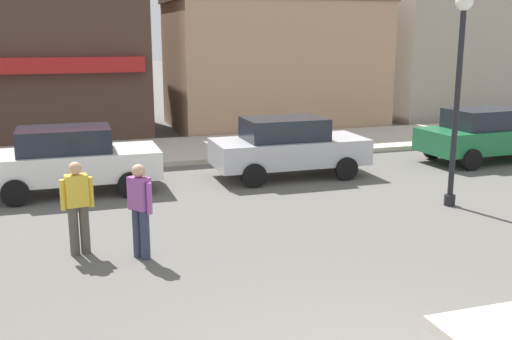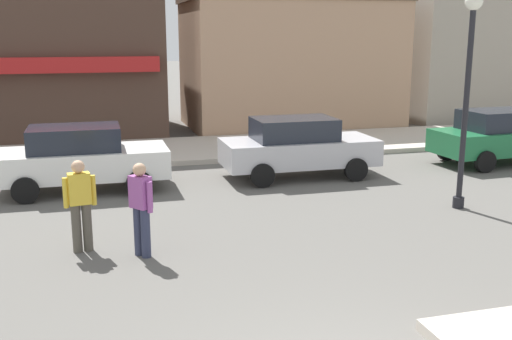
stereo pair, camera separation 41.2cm
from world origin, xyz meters
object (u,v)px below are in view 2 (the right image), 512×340
parked_car_third (502,136)px  pedestrian_crossing_far (80,203)px  parked_car_second (298,146)px  lamp_post (469,70)px  parked_car_nearest (81,157)px  pedestrian_crossing_near (141,207)px

parked_car_third → pedestrian_crossing_far: bearing=-160.0°
parked_car_second → pedestrian_crossing_far: 6.89m
lamp_post → parked_car_nearest: size_ratio=1.13×
lamp_post → pedestrian_crossing_near: lamp_post is taller
pedestrian_crossing_far → parked_car_second: bearing=38.1°
parked_car_nearest → pedestrian_crossing_near: size_ratio=2.49×
lamp_post → parked_car_nearest: (-7.84, 3.71, -2.15)m
parked_car_second → pedestrian_crossing_far: (-5.43, -4.25, 0.06)m
pedestrian_crossing_near → parked_car_nearest: bearing=101.8°
parked_car_nearest → parked_car_third: size_ratio=0.98×
lamp_post → pedestrian_crossing_near: (-6.84, -1.08, -2.09)m
parked_car_third → pedestrian_crossing_near: size_ratio=2.53×
parked_car_nearest → pedestrian_crossing_far: (0.02, -4.29, 0.06)m
lamp_post → pedestrian_crossing_far: size_ratio=2.82×
parked_car_nearest → parked_car_second: size_ratio=1.00×
lamp_post → pedestrian_crossing_far: (-7.81, -0.58, -2.09)m
lamp_post → parked_car_nearest: 8.93m
parked_car_second → pedestrian_crossing_near: (-4.45, -4.75, 0.06)m
pedestrian_crossing_near → pedestrian_crossing_far: 1.10m
parked_car_third → pedestrian_crossing_near: bearing=-156.0°
parked_car_second → parked_car_nearest: bearing=179.6°
parked_car_second → pedestrian_crossing_near: size_ratio=2.49×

